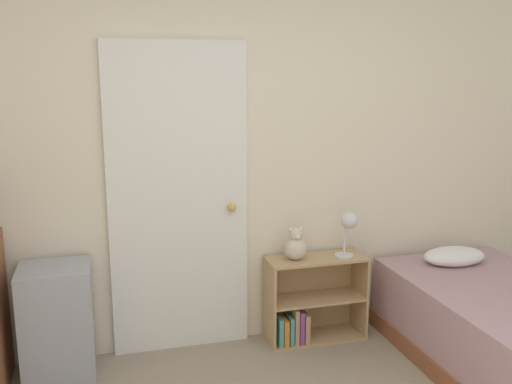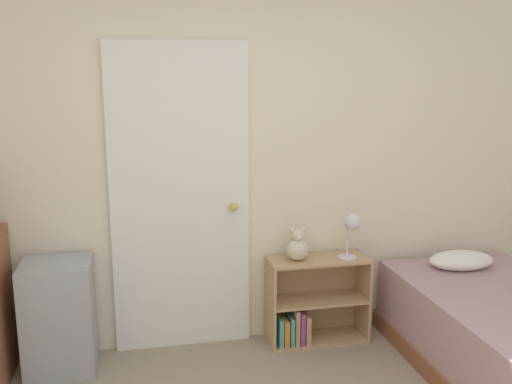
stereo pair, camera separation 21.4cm
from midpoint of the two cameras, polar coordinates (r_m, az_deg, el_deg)
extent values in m
cube|color=beige|center=(3.73, -4.94, 3.61)|extent=(10.00, 0.06, 2.55)
cube|color=white|center=(3.69, -9.39, -0.91)|extent=(0.89, 0.04, 2.01)
sphere|color=gold|center=(3.71, -4.07, -1.55)|extent=(0.06, 0.06, 0.06)
cube|color=#999EA8|center=(3.72, -20.84, -12.08)|extent=(0.41, 0.37, 0.70)
cube|color=tan|center=(3.89, -0.26, -11.08)|extent=(0.02, 0.27, 0.59)
cube|color=tan|center=(4.10, 8.81, -9.98)|extent=(0.02, 0.27, 0.59)
cube|color=tan|center=(4.10, 4.34, -14.22)|extent=(0.64, 0.27, 0.02)
cube|color=tan|center=(3.98, 4.40, -10.55)|extent=(0.64, 0.27, 0.02)
cube|color=tan|center=(3.88, 4.47, -6.68)|extent=(0.64, 0.27, 0.02)
cube|color=tan|center=(4.09, 3.78, -9.89)|extent=(0.68, 0.01, 0.59)
cube|color=teal|center=(3.93, 0.64, -13.65)|extent=(0.03, 0.15, 0.19)
cube|color=orange|center=(3.96, 1.10, -13.55)|extent=(0.03, 0.19, 0.18)
cube|color=teal|center=(3.95, 1.73, -13.51)|extent=(0.03, 0.16, 0.19)
cube|color=tan|center=(3.96, 2.16, -13.01)|extent=(0.03, 0.18, 0.25)
cube|color=#8C3F8C|center=(3.98, 2.64, -13.06)|extent=(0.03, 0.19, 0.23)
cube|color=tan|center=(3.98, 3.27, -13.29)|extent=(0.03, 0.15, 0.20)
sphere|color=beige|center=(3.81, 2.37, -5.69)|extent=(0.15, 0.15, 0.15)
sphere|color=beige|center=(3.78, 2.39, -4.27)|extent=(0.09, 0.09, 0.09)
sphere|color=silver|center=(3.74, 2.57, -4.53)|extent=(0.03, 0.03, 0.03)
sphere|color=beige|center=(3.76, 1.88, -3.80)|extent=(0.04, 0.04, 0.04)
sphere|color=beige|center=(3.78, 2.89, -3.72)|extent=(0.04, 0.04, 0.04)
cylinder|color=silver|center=(3.92, 7.23, -6.32)|extent=(0.13, 0.13, 0.01)
cylinder|color=silver|center=(3.89, 7.28, -4.79)|extent=(0.01, 0.01, 0.21)
sphere|color=silver|center=(3.84, 7.75, -2.85)|extent=(0.12, 0.12, 0.12)
ellipsoid|color=white|center=(4.19, 17.83, -6.14)|extent=(0.45, 0.28, 0.12)
camera|label=1|loc=(0.11, -91.74, -0.37)|focal=40.00mm
camera|label=2|loc=(0.11, 88.26, 0.37)|focal=40.00mm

